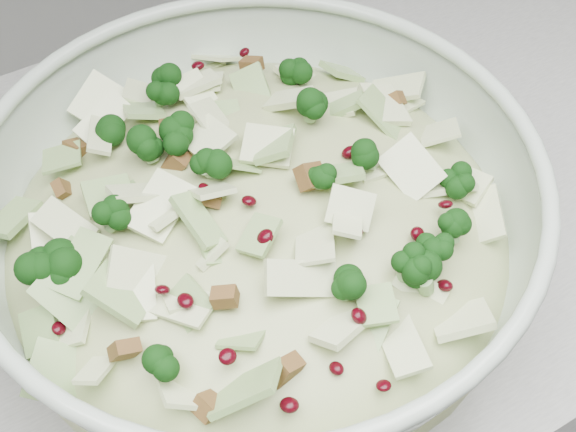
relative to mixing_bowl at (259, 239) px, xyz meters
name	(u,v)px	position (x,y,z in m)	size (l,w,h in m)	color
counter	(265,419)	(0.05, 0.10, -0.53)	(3.60, 0.60, 0.90)	silver
mixing_bowl	(259,239)	(0.00, 0.00, 0.00)	(0.44, 0.44, 0.16)	#B2C3B2
salad	(258,217)	(0.00, 0.00, 0.03)	(0.41, 0.41, 0.16)	#AEBA7F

